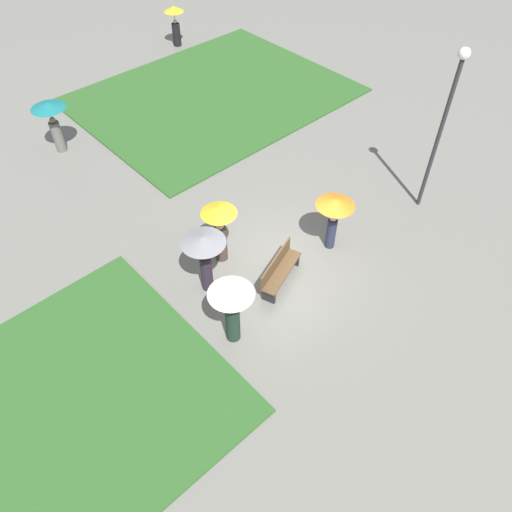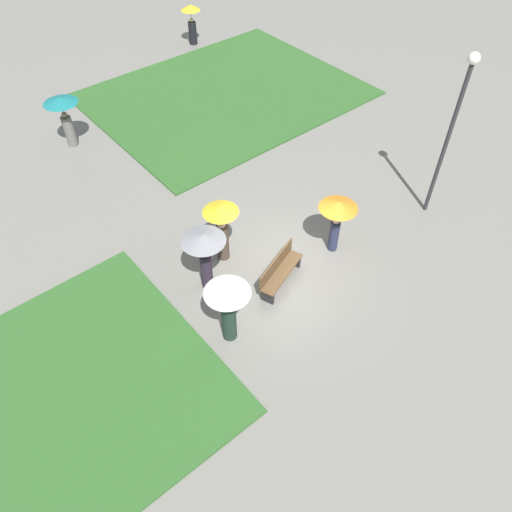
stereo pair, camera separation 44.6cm
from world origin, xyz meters
name	(u,v)px [view 1 (the left image)]	position (x,y,z in m)	size (l,w,h in m)	color
ground_plane	(287,261)	(0.00, 0.00, 0.00)	(90.00, 90.00, 0.00)	slate
lawn_patch_near	(59,414)	(-7.04, 0.15, 0.03)	(7.24, 6.44, 0.06)	#2D5B26
lawn_patch_far	(213,95)	(4.40, 8.74, 0.03)	(10.48, 8.39, 0.06)	#2D5B26
park_bench	(279,269)	(-0.68, -0.35, 0.47)	(1.76, 0.98, 0.90)	brown
lamp_post	(445,115)	(4.92, -1.06, 3.21)	(0.32, 0.32, 5.09)	#2D2D30
crowd_person_orange	(335,210)	(1.38, -0.39, 1.41)	(1.09, 1.09, 1.80)	#282D47
crowd_person_white	(232,302)	(-2.81, -0.91, 1.39)	(1.11, 1.11, 1.94)	#1E3328
crowd_person_grey	(204,251)	(-2.27, 0.79, 1.44)	(1.16, 1.16, 1.93)	#2D2333
crowd_person_yellow	(220,224)	(-1.28, 1.38, 1.32)	(0.98, 0.98, 1.93)	#47382D
lone_walker_far_path	(51,117)	(-2.10, 9.43, 1.35)	(1.19, 1.19, 1.88)	slate
lone_walker_mid_plaza	(175,20)	(6.20, 13.65, 1.18)	(0.90, 0.90, 1.80)	black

